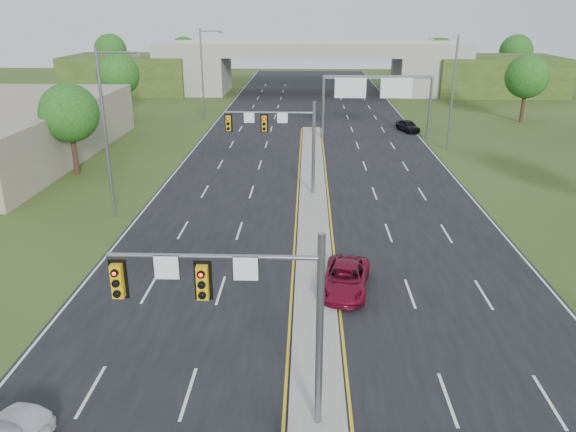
# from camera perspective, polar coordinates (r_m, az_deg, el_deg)

# --- Properties ---
(ground) EXTENTS (240.00, 240.00, 0.00)m
(ground) POSITION_cam_1_polar(r_m,az_deg,el_deg) (20.24, 3.02, -20.47)
(ground) COLOR #304217
(ground) RESTS_ON ground
(road) EXTENTS (24.00, 160.00, 0.02)m
(road) POSITION_cam_1_polar(r_m,az_deg,el_deg) (52.03, 2.46, 5.60)
(road) COLOR black
(road) RESTS_ON ground
(median) EXTENTS (2.00, 54.00, 0.16)m
(median) POSITION_cam_1_polar(r_m,az_deg,el_deg) (40.51, 2.56, 1.41)
(median) COLOR gray
(median) RESTS_ON road
(lane_markings) EXTENTS (23.72, 160.00, 0.01)m
(lane_markings) POSITION_cam_1_polar(r_m,az_deg,el_deg) (46.16, 1.75, 3.71)
(lane_markings) COLOR gold
(lane_markings) RESTS_ON road
(signal_mast_near) EXTENTS (6.62, 0.60, 7.00)m
(signal_mast_near) POSITION_cam_1_polar(r_m,az_deg,el_deg) (17.54, -4.18, -8.67)
(signal_mast_near) COLOR slate
(signal_mast_near) RESTS_ON ground
(signal_mast_far) EXTENTS (6.62, 0.60, 7.00)m
(signal_mast_far) POSITION_cam_1_polar(r_m,az_deg,el_deg) (41.17, -0.55, 8.42)
(signal_mast_far) COLOR slate
(signal_mast_far) RESTS_ON ground
(sign_gantry) EXTENTS (11.58, 0.44, 6.67)m
(sign_gantry) POSITION_cam_1_polar(r_m,az_deg,el_deg) (61.19, 8.91, 12.59)
(sign_gantry) COLOR slate
(sign_gantry) RESTS_ON ground
(overpass) EXTENTS (80.00, 14.00, 8.10)m
(overpass) POSITION_cam_1_polar(r_m,az_deg,el_deg) (95.81, 2.35, 14.51)
(overpass) COLOR gray
(overpass) RESTS_ON ground
(lightpole_l_mid) EXTENTS (2.85, 0.25, 11.00)m
(lightpole_l_mid) POSITION_cam_1_polar(r_m,az_deg,el_deg) (38.25, -17.85, 8.64)
(lightpole_l_mid) COLOR slate
(lightpole_l_mid) RESTS_ON ground
(lightpole_l_far) EXTENTS (2.85, 0.25, 11.00)m
(lightpole_l_far) POSITION_cam_1_polar(r_m,az_deg,el_deg) (71.84, -8.57, 14.42)
(lightpole_l_far) COLOR slate
(lightpole_l_far) RESTS_ON ground
(lightpole_r_far) EXTENTS (2.85, 0.25, 11.00)m
(lightpole_r_far) POSITION_cam_1_polar(r_m,az_deg,el_deg) (57.45, 16.24, 12.43)
(lightpole_r_far) COLOR slate
(lightpole_r_far) RESTS_ON ground
(tree_l_near) EXTENTS (4.80, 4.80, 7.60)m
(tree_l_near) POSITION_cam_1_polar(r_m,az_deg,el_deg) (50.00, -21.34, 9.71)
(tree_l_near) COLOR #382316
(tree_l_near) RESTS_ON ground
(tree_l_mid) EXTENTS (5.20, 5.20, 8.12)m
(tree_l_mid) POSITION_cam_1_polar(r_m,az_deg,el_deg) (74.56, -16.89, 13.54)
(tree_l_mid) COLOR #382316
(tree_l_mid) RESTS_ON ground
(tree_r_mid) EXTENTS (5.20, 5.20, 8.12)m
(tree_r_mid) POSITION_cam_1_polar(r_m,az_deg,el_deg) (75.53, 23.12, 12.89)
(tree_r_mid) COLOR #382316
(tree_r_mid) RESTS_ON ground
(tree_back_a) EXTENTS (6.00, 6.00, 8.85)m
(tree_back_a) POSITION_cam_1_polar(r_m,az_deg,el_deg) (115.82, -17.59, 15.77)
(tree_back_a) COLOR #382316
(tree_back_a) RESTS_ON ground
(tree_back_b) EXTENTS (5.60, 5.60, 8.32)m
(tree_back_b) POSITION_cam_1_polar(r_m,az_deg,el_deg) (112.09, -10.53, 16.05)
(tree_back_b) COLOR #382316
(tree_back_b) RESTS_ON ground
(tree_back_c) EXTENTS (5.60, 5.60, 8.32)m
(tree_back_c) POSITION_cam_1_polar(r_m,az_deg,el_deg) (112.29, 15.17, 15.71)
(tree_back_c) COLOR #382316
(tree_back_c) RESTS_ON ground
(tree_back_d) EXTENTS (6.00, 6.00, 8.85)m
(tree_back_d) POSITION_cam_1_polar(r_m,az_deg,el_deg) (116.13, 22.17, 15.25)
(tree_back_d) COLOR #382316
(tree_back_d) RESTS_ON ground
(car_far_a) EXTENTS (2.91, 5.01, 1.31)m
(car_far_a) POSITION_cam_1_polar(r_m,az_deg,el_deg) (28.07, 5.84, -6.32)
(car_far_a) COLOR maroon
(car_far_a) RESTS_ON road
(car_far_c) EXTENTS (2.63, 4.13, 1.31)m
(car_far_c) POSITION_cam_1_polar(r_m,az_deg,el_deg) (66.26, 12.08, 8.97)
(car_far_c) COLOR black
(car_far_c) RESTS_ON road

